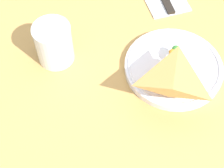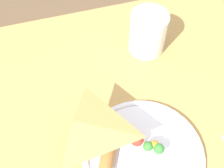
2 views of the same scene
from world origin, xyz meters
name	(u,v)px [view 1 (image 1 of 2)]	position (x,y,z in m)	size (l,w,h in m)	color
dining_table	(138,102)	(0.00, 0.00, 0.62)	(1.13, 0.70, 0.73)	tan
plate_pizza	(174,67)	(0.00, -0.07, 0.75)	(0.22, 0.22, 0.06)	white
milk_glass	(54,45)	(0.10, 0.18, 0.78)	(0.09, 0.09, 0.10)	white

